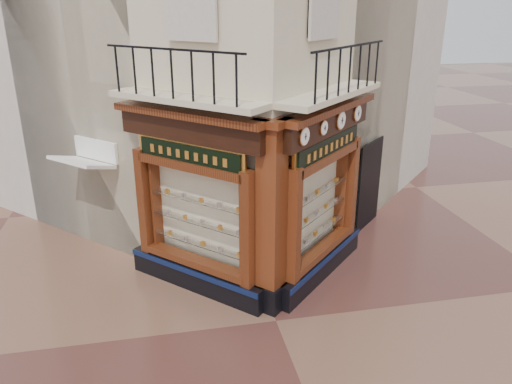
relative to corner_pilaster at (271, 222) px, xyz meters
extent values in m
plane|color=#4F2B25|center=(0.00, -0.50, -1.95)|extent=(80.00, 80.00, 0.00)
cube|color=beige|center=(0.00, 5.66, 4.05)|extent=(11.31, 11.31, 12.00)
cube|color=beige|center=(-2.47, 8.13, 3.55)|extent=(11.31, 11.31, 11.00)
cube|color=beige|center=(2.47, 8.13, 3.55)|extent=(11.31, 11.31, 11.00)
cube|color=black|center=(-1.44, 1.04, -1.67)|extent=(2.72, 2.72, 0.55)
cube|color=#0B1538|center=(-1.57, 0.91, -1.46)|extent=(2.50, 2.50, 0.12)
cube|color=#3D190B|center=(-0.45, 0.05, -0.17)|extent=(0.37, 0.37, 2.45)
cube|color=#3D190B|center=(-2.43, 2.03, -0.17)|extent=(0.37, 0.37, 2.45)
cube|color=beige|center=(-1.20, 1.27, -0.20)|extent=(1.80, 1.80, 2.10)
cube|color=black|center=(-1.42, 1.05, 1.65)|extent=(2.69, 2.69, 0.50)
cube|color=#3D190B|center=(-1.47, 1.00, 1.96)|extent=(2.86, 2.86, 0.14)
cube|color=black|center=(1.44, 1.04, -1.67)|extent=(2.72, 2.72, 0.55)
cube|color=#0B1538|center=(1.57, 0.91, -1.46)|extent=(2.50, 2.50, 0.12)
cube|color=#3D190B|center=(0.45, 0.05, -0.17)|extent=(0.37, 0.37, 2.45)
cube|color=#3D190B|center=(2.43, 2.03, -0.17)|extent=(0.37, 0.37, 2.45)
cube|color=beige|center=(1.20, 1.27, -0.20)|extent=(1.80, 1.80, 2.10)
cube|color=black|center=(1.42, 1.05, 1.65)|extent=(2.69, 2.69, 0.50)
cube|color=#3D190B|center=(1.47, 1.00, 1.96)|extent=(2.86, 2.86, 0.14)
cube|color=black|center=(0.00, 0.00, -1.67)|extent=(0.78, 0.78, 0.55)
cube|color=#3D190B|center=(0.00, 0.00, 0.25)|extent=(0.64, 0.64, 3.50)
cube|color=#3D190B|center=(0.00, 0.00, 1.96)|extent=(0.85, 0.85, 0.14)
cube|color=beige|center=(-1.48, 0.99, 2.25)|extent=(2.97, 2.97, 0.12)
cube|color=black|center=(-1.72, 0.76, 3.20)|extent=(2.36, 2.36, 0.04)
cube|color=beige|center=(1.48, 0.99, 2.25)|extent=(2.97, 2.97, 0.12)
cube|color=black|center=(1.72, 0.76, 3.20)|extent=(2.36, 2.36, 0.04)
cylinder|color=#B36F3B|center=(0.60, 0.00, 1.67)|extent=(0.29, 0.29, 0.37)
cylinder|color=white|center=(0.62, -0.02, 1.67)|extent=(0.24, 0.24, 0.32)
cube|color=black|center=(0.63, -0.03, 1.67)|extent=(0.02, 0.02, 0.12)
cube|color=black|center=(0.63, -0.03, 1.67)|extent=(0.07, 0.07, 0.01)
cylinder|color=#B36F3B|center=(1.16, 0.57, 1.67)|extent=(0.25, 0.25, 0.31)
cylinder|color=white|center=(1.18, 0.55, 1.67)|extent=(0.20, 0.20, 0.27)
cube|color=black|center=(1.20, 0.54, 1.67)|extent=(0.02, 0.02, 0.10)
cube|color=black|center=(1.20, 0.54, 1.67)|extent=(0.06, 0.06, 0.01)
cylinder|color=#B36F3B|center=(1.74, 1.14, 1.67)|extent=(0.32, 0.32, 0.41)
cylinder|color=white|center=(1.76, 1.12, 1.67)|extent=(0.26, 0.26, 0.35)
cube|color=black|center=(1.77, 1.11, 1.67)|extent=(0.02, 0.02, 0.14)
cube|color=black|center=(1.77, 1.11, 1.67)|extent=(0.08, 0.08, 0.01)
cylinder|color=#B36F3B|center=(2.36, 1.76, 1.67)|extent=(0.31, 0.31, 0.38)
cylinder|color=white|center=(2.38, 1.74, 1.67)|extent=(0.25, 0.25, 0.33)
cube|color=black|center=(2.39, 1.73, 1.67)|extent=(0.02, 0.02, 0.13)
cube|color=black|center=(2.39, 1.73, 1.67)|extent=(0.08, 0.08, 0.01)
cube|color=gold|center=(-1.45, 1.03, 1.15)|extent=(1.98, 1.98, 0.53)
cube|color=black|center=(-1.48, 1.00, 1.15)|extent=(1.85, 1.85, 0.40)
cube|color=gold|center=(1.45, 1.03, 1.15)|extent=(2.13, 2.13, 0.57)
cube|color=black|center=(1.48, 1.00, 1.15)|extent=(1.99, 1.99, 0.43)
camera|label=1|loc=(-2.05, -8.62, 3.98)|focal=35.00mm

